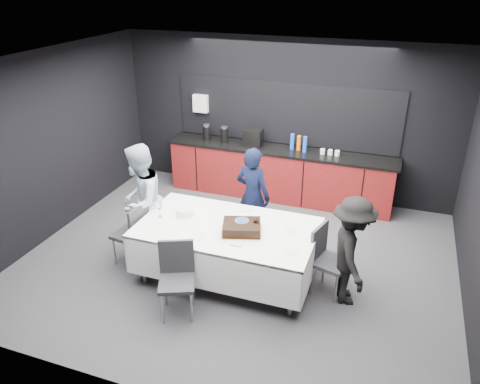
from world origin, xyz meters
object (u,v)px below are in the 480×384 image
object	(u,v)px
party_table	(227,235)
person_right	(351,251)
person_center	(253,196)
champagne_flute	(159,206)
plate_stack	(185,212)
cake_assembly	(242,227)
chair_left	(134,230)
person_left	(141,201)
chair_near	(177,273)
chair_right	(326,255)

from	to	relation	value
party_table	person_right	bearing A→B (deg)	1.64
person_center	champagne_flute	bearing A→B (deg)	59.97
plate_stack	champagne_flute	bearing A→B (deg)	-151.67
person_right	cake_assembly	bearing A→B (deg)	75.96
champagne_flute	person_center	world-z (taller)	person_center
cake_assembly	person_right	bearing A→B (deg)	4.51
chair_left	person_left	size ratio (longest dim) A/B	0.55
party_table	person_center	xyz separation A→B (m)	(0.03, 0.99, 0.12)
chair_left	chair_near	distance (m)	1.23
cake_assembly	person_left	xyz separation A→B (m)	(-1.59, 0.22, -0.01)
champagne_flute	person_center	size ratio (longest dim) A/B	0.15
chair_near	person_center	xyz separation A→B (m)	(0.35, 1.84, 0.23)
person_center	person_left	xyz separation A→B (m)	(-1.40, -0.84, 0.07)
chair_left	person_right	world-z (taller)	person_right
champagne_flute	chair_right	size ratio (longest dim) A/B	0.24
chair_left	person_center	bearing A→B (deg)	39.83
champagne_flute	cake_assembly	bearing A→B (deg)	-0.09
person_left	person_right	xyz separation A→B (m)	(2.97, -0.11, -0.12)
chair_left	person_left	world-z (taller)	person_left
champagne_flute	plate_stack	bearing A→B (deg)	28.33
party_table	cake_assembly	xyz separation A→B (m)	(0.22, -0.06, 0.20)
champagne_flute	chair_near	world-z (taller)	champagne_flute
plate_stack	chair_right	size ratio (longest dim) A/B	0.26
person_right	chair_left	bearing A→B (deg)	75.10
party_table	cake_assembly	size ratio (longest dim) A/B	3.79
cake_assembly	champagne_flute	size ratio (longest dim) A/B	2.73
cake_assembly	chair_near	bearing A→B (deg)	-124.89
chair_right	person_left	world-z (taller)	person_left
person_center	chair_right	bearing A→B (deg)	158.74
plate_stack	person_right	xyz separation A→B (m)	(2.25, -0.05, -0.12)
party_table	cake_assembly	world-z (taller)	cake_assembly
plate_stack	chair_right	distance (m)	1.96
chair_right	person_center	xyz separation A→B (m)	(-1.26, 0.85, 0.23)
plate_stack	chair_near	world-z (taller)	chair_near
plate_stack	person_center	distance (m)	1.12
cake_assembly	chair_right	world-z (taller)	cake_assembly
chair_left	person_center	distance (m)	1.78
chair_near	person_right	world-z (taller)	person_right
person_center	chair_near	bearing A→B (deg)	92.04
party_table	person_left	xyz separation A→B (m)	(-1.37, 0.15, 0.20)
champagne_flute	person_right	size ratio (longest dim) A/B	0.16
party_table	person_right	size ratio (longest dim) A/B	1.62
person_center	cake_assembly	bearing A→B (deg)	113.41
cake_assembly	chair_left	size ratio (longest dim) A/B	0.66
plate_stack	champagne_flute	size ratio (longest dim) A/B	1.09
chair_left	person_left	distance (m)	0.42
party_table	cake_assembly	distance (m)	0.31
chair_right	chair_near	size ratio (longest dim) A/B	1.00
party_table	chair_near	distance (m)	0.91
cake_assembly	chair_near	world-z (taller)	cake_assembly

